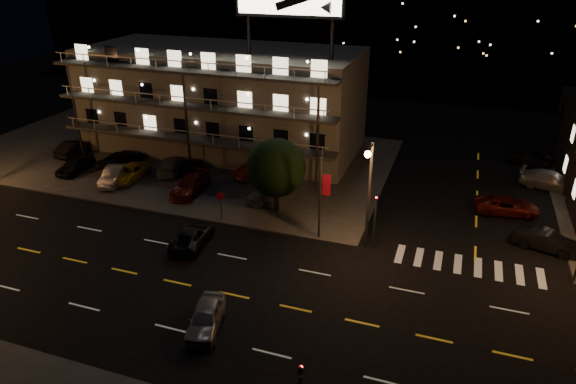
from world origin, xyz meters
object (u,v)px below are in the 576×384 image
(lot_car_2, at_px, (129,173))
(lot_car_7, at_px, (171,165))
(road_car_east, at_px, (206,317))
(road_car_west, at_px, (192,236))
(tree, at_px, (276,169))
(side_car_0, at_px, (547,241))
(lot_car_4, at_px, (268,191))

(lot_car_2, height_order, lot_car_7, lot_car_7)
(road_car_east, height_order, road_car_west, road_car_east)
(lot_car_7, bearing_deg, road_car_east, 107.46)
(tree, relative_size, road_car_east, 1.46)
(tree, height_order, side_car_0, tree)
(road_car_west, bearing_deg, side_car_0, -169.45)
(side_car_0, height_order, road_car_east, side_car_0)
(lot_car_2, xyz_separation_m, side_car_0, (35.08, -0.63, -0.09))
(lot_car_4, height_order, lot_car_7, lot_car_4)
(road_car_west, bearing_deg, lot_car_2, -43.12)
(lot_car_7, xyz_separation_m, side_car_0, (32.36, -3.49, -0.14))
(lot_car_7, relative_size, road_car_east, 1.18)
(tree, bearing_deg, road_car_east, -85.18)
(lot_car_7, bearing_deg, lot_car_2, 28.44)
(lot_car_2, distance_m, side_car_0, 35.08)
(lot_car_7, relative_size, road_car_west, 1.06)
(tree, relative_size, lot_car_4, 1.37)
(tree, relative_size, road_car_west, 1.31)
(tree, bearing_deg, lot_car_2, 174.33)
(tree, xyz_separation_m, lot_car_4, (-1.43, 1.80, -2.87))
(lot_car_7, bearing_deg, tree, 142.45)
(side_car_0, bearing_deg, lot_car_7, 99.82)
(lot_car_2, bearing_deg, tree, -8.00)
(lot_car_2, bearing_deg, lot_car_7, 44.13)
(lot_car_7, height_order, side_car_0, lot_car_7)
(side_car_0, bearing_deg, road_car_east, 145.25)
(lot_car_2, relative_size, lot_car_7, 0.96)
(road_car_east, bearing_deg, lot_car_2, 121.60)
(tree, distance_m, lot_car_4, 3.68)
(lot_car_4, distance_m, lot_car_7, 11.12)
(side_car_0, bearing_deg, tree, 108.43)
(tree, height_order, lot_car_7, tree)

